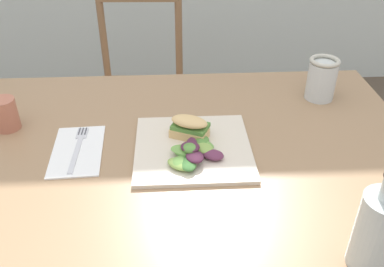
{
  "coord_description": "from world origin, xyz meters",
  "views": [
    {
      "loc": [
        0.12,
        -0.63,
        1.33
      ],
      "look_at": [
        0.17,
        0.23,
        0.76
      ],
      "focal_mm": 39.25,
      "sensor_mm": 36.0,
      "label": 1
    }
  ],
  "objects": [
    {
      "name": "dining_table",
      "position": [
        0.09,
        0.15,
        0.62
      ],
      "size": [
        1.29,
        0.92,
        0.74
      ],
      "color": "#997551",
      "rests_on": "ground"
    },
    {
      "name": "chair_wooden_far",
      "position": [
        -0.01,
        1.06,
        0.45
      ],
      "size": [
        0.42,
        0.42,
        0.87
      ],
      "color": "#8E6642",
      "rests_on": "ground"
    },
    {
      "name": "plate_lunch",
      "position": [
        0.17,
        0.19,
        0.74
      ],
      "size": [
        0.28,
        0.28,
        0.01
      ],
      "primitive_type": "cube",
      "color": "beige",
      "rests_on": "dining_table"
    },
    {
      "name": "sandwich_half_front",
      "position": [
        0.16,
        0.23,
        0.78
      ],
      "size": [
        0.11,
        0.09,
        0.06
      ],
      "color": "#DBB270",
      "rests_on": "plate_lunch"
    },
    {
      "name": "salad_mixed_greens",
      "position": [
        0.17,
        0.15,
        0.76
      ],
      "size": [
        0.14,
        0.15,
        0.04
      ],
      "color": "#518438",
      "rests_on": "plate_lunch"
    },
    {
      "name": "napkin_folded",
      "position": [
        -0.11,
        0.2,
        0.74
      ],
      "size": [
        0.13,
        0.21,
        0.0
      ],
      "primitive_type": "cube",
      "rotation": [
        0.0,
        0.0,
        0.05
      ],
      "color": "white",
      "rests_on": "dining_table"
    },
    {
      "name": "fork_on_napkin",
      "position": [
        -0.11,
        0.21,
        0.75
      ],
      "size": [
        0.03,
        0.19,
        0.0
      ],
      "color": "silver",
      "rests_on": "napkin_folded"
    },
    {
      "name": "bottle_cold_brew",
      "position": [
        0.45,
        -0.16,
        0.81
      ],
      "size": [
        0.08,
        0.08,
        0.2
      ],
      "color": "#472819",
      "rests_on": "dining_table"
    },
    {
      "name": "mason_jar_iced_tea",
      "position": [
        0.55,
        0.43,
        0.79
      ],
      "size": [
        0.08,
        0.08,
        0.12
      ],
      "color": "gold",
      "rests_on": "dining_table"
    },
    {
      "name": "cup_extra_side",
      "position": [
        -0.3,
        0.31,
        0.78
      ],
      "size": [
        0.06,
        0.06,
        0.08
      ],
      "primitive_type": "cylinder",
      "color": "#B2664C",
      "rests_on": "dining_table"
    }
  ]
}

